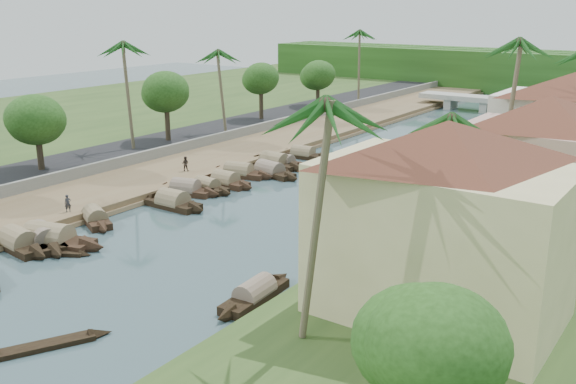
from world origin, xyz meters
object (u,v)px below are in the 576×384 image
Objects in this scene: sampan_1 at (19,243)px; person_near at (68,203)px; bridge at (505,103)px; building_near at (442,219)px.

sampan_1 is 5.51× the size of person_near.
bridge is 80.10m from sampan_1.
bridge is 3.60× the size of sampan_1.
building_near is at bearing -62.01° from person_near.
bridge is 1.89× the size of building_near.
bridge is at bearing 88.82° from sampan_1.
person_near is (-31.24, 0.43, -4.88)m from building_near.
bridge is 74.58m from person_near.
sampan_1 is at bearing -97.23° from bridge.
sampan_1 is at bearing -169.37° from building_near.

